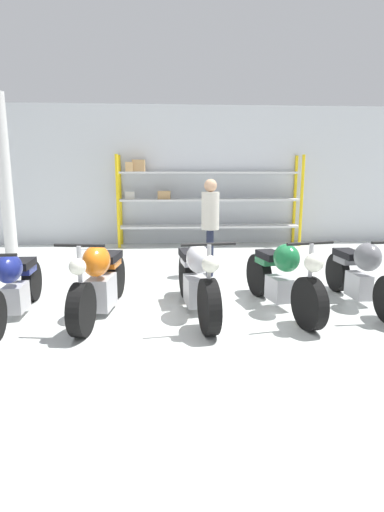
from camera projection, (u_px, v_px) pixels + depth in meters
The scene contains 10 objects.
ground_plane at pixel (194, 313), 5.37m from camera, with size 30.00×30.00×0.00m, color silver.
back_wall at pixel (180, 176), 10.58m from camera, with size 30.00×0.08×3.60m.
shelving_rack at pixel (202, 198), 10.37m from camera, with size 4.77×0.63×2.33m.
support_pillar at pixel (5, 176), 8.99m from camera, with size 0.28×0.28×3.60m.
motorcycle_blue at pixel (13, 285), 5.08m from camera, with size 0.62×2.08×0.99m.
motorcycle_orange at pixel (100, 281), 5.26m from camera, with size 0.61×2.13×1.06m.
motorcycle_silver at pixel (197, 279), 5.27m from camera, with size 0.63×2.11×1.07m.
motorcycle_green at pixel (282, 277), 5.37m from camera, with size 0.70×2.08×1.06m.
motorcycle_grey at pixel (362, 273), 5.61m from camera, with size 0.57×2.03×1.03m.
person_browsing at pixel (210, 219), 7.21m from camera, with size 0.36×0.36×1.75m.
Camera 1 is at (-0.34, -5.10, 1.82)m, focal length 28.00 mm.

